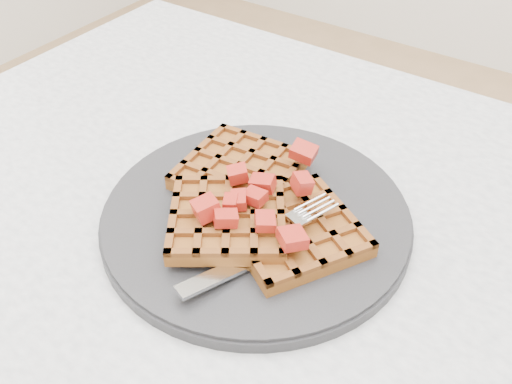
# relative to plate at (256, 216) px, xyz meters

# --- Properties ---
(table) EXTENTS (1.20, 0.80, 0.75)m
(table) POSITION_rel_plate_xyz_m (0.13, -0.02, -0.12)
(table) COLOR silver
(table) RESTS_ON ground
(plate) EXTENTS (0.31, 0.31, 0.02)m
(plate) POSITION_rel_plate_xyz_m (0.00, 0.00, 0.00)
(plate) COLOR black
(plate) RESTS_ON table
(waffles) EXTENTS (0.23, 0.21, 0.03)m
(waffles) POSITION_rel_plate_xyz_m (0.00, -0.00, 0.02)
(waffles) COLOR #92531E
(waffles) RESTS_ON plate
(strawberry_pile) EXTENTS (0.15, 0.15, 0.02)m
(strawberry_pile) POSITION_rel_plate_xyz_m (-0.00, 0.00, 0.05)
(strawberry_pile) COLOR maroon
(strawberry_pile) RESTS_ON waffles
(fork) EXTENTS (0.08, 0.18, 0.02)m
(fork) POSITION_rel_plate_xyz_m (0.04, -0.04, 0.02)
(fork) COLOR silver
(fork) RESTS_ON plate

